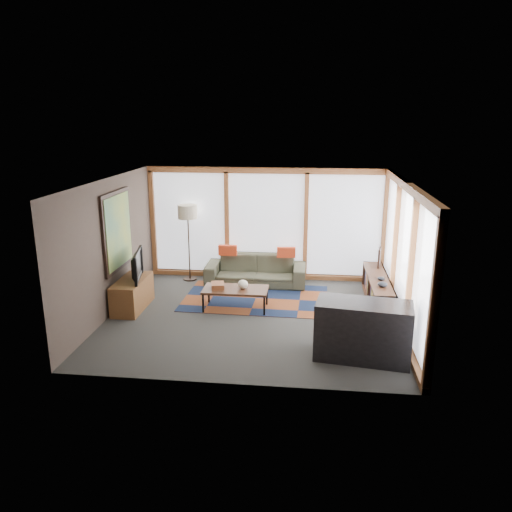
# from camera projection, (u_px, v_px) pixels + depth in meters

# --- Properties ---
(ground) EXTENTS (5.50, 5.50, 0.00)m
(ground) POSITION_uv_depth(u_px,v_px,m) (254.00, 317.00, 9.54)
(ground) COLOR #31312E
(ground) RESTS_ON ground
(room_envelope) EXTENTS (5.52, 5.02, 2.62)m
(room_envelope) POSITION_uv_depth(u_px,v_px,m) (282.00, 233.00, 9.61)
(room_envelope) COLOR #453731
(room_envelope) RESTS_ON ground
(rug) EXTENTS (3.02, 1.98, 0.01)m
(rug) POSITION_uv_depth(u_px,v_px,m) (256.00, 298.00, 10.50)
(rug) COLOR brown
(rug) RESTS_ON ground
(sofa) EXTENTS (2.26, 0.90, 0.66)m
(sofa) POSITION_uv_depth(u_px,v_px,m) (256.00, 270.00, 11.34)
(sofa) COLOR #393D2C
(sofa) RESTS_ON ground
(pillow_left) EXTENTS (0.42, 0.14, 0.23)m
(pillow_left) POSITION_uv_depth(u_px,v_px,m) (228.00, 250.00, 11.31)
(pillow_left) COLOR #BC3618
(pillow_left) RESTS_ON sofa
(pillow_right) EXTENTS (0.42, 0.16, 0.23)m
(pillow_right) POSITION_uv_depth(u_px,v_px,m) (286.00, 252.00, 11.14)
(pillow_right) COLOR #BC3618
(pillow_right) RESTS_ON sofa
(floor_lamp) EXTENTS (0.45, 0.45, 1.77)m
(floor_lamp) POSITION_uv_depth(u_px,v_px,m) (189.00, 243.00, 11.49)
(floor_lamp) COLOR #2F2119
(floor_lamp) RESTS_ON ground
(coffee_table) EXTENTS (1.28, 0.64, 0.43)m
(coffee_table) POSITION_uv_depth(u_px,v_px,m) (236.00, 299.00, 9.89)
(coffee_table) COLOR #372515
(coffee_table) RESTS_ON ground
(book_stack) EXTENTS (0.31, 0.36, 0.10)m
(book_stack) POSITION_uv_depth(u_px,v_px,m) (218.00, 286.00, 9.85)
(book_stack) COLOR brown
(book_stack) RESTS_ON coffee_table
(vase) EXTENTS (0.24, 0.24, 0.18)m
(vase) POSITION_uv_depth(u_px,v_px,m) (243.00, 284.00, 9.81)
(vase) COLOR white
(vase) RESTS_ON coffee_table
(bookshelf) EXTENTS (0.41, 2.27, 0.57)m
(bookshelf) POSITION_uv_depth(u_px,v_px,m) (378.00, 291.00, 10.14)
(bookshelf) COLOR #372515
(bookshelf) RESTS_ON ground
(bowl_a) EXTENTS (0.23, 0.23, 0.10)m
(bowl_a) POSITION_uv_depth(u_px,v_px,m) (383.00, 284.00, 9.50)
(bowl_a) COLOR black
(bowl_a) RESTS_ON bookshelf
(bowl_b) EXTENTS (0.17, 0.17, 0.07)m
(bowl_b) POSITION_uv_depth(u_px,v_px,m) (381.00, 278.00, 9.87)
(bowl_b) COLOR black
(bowl_b) RESTS_ON bookshelf
(shelf_picture) EXTENTS (0.10, 0.32, 0.41)m
(shelf_picture) POSITION_uv_depth(u_px,v_px,m) (379.00, 257.00, 10.72)
(shelf_picture) COLOR black
(shelf_picture) RESTS_ON bookshelf
(tv_console) EXTENTS (0.50, 1.20, 0.60)m
(tv_console) POSITION_uv_depth(u_px,v_px,m) (132.00, 294.00, 9.90)
(tv_console) COLOR brown
(tv_console) RESTS_ON ground
(television) EXTENTS (0.33, 0.98, 0.56)m
(television) POSITION_uv_depth(u_px,v_px,m) (133.00, 265.00, 9.78)
(television) COLOR black
(television) RESTS_ON tv_console
(bar_counter) EXTENTS (1.55, 0.88, 0.93)m
(bar_counter) POSITION_uv_depth(u_px,v_px,m) (363.00, 331.00, 7.81)
(bar_counter) COLOR black
(bar_counter) RESTS_ON ground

